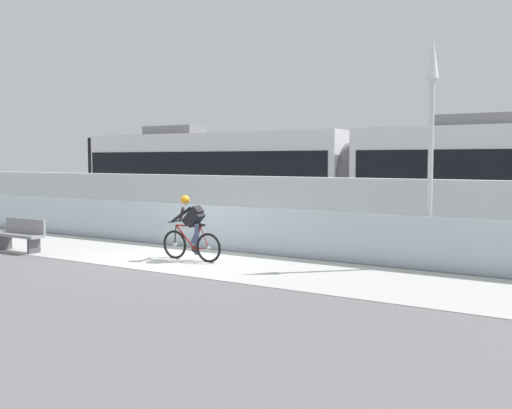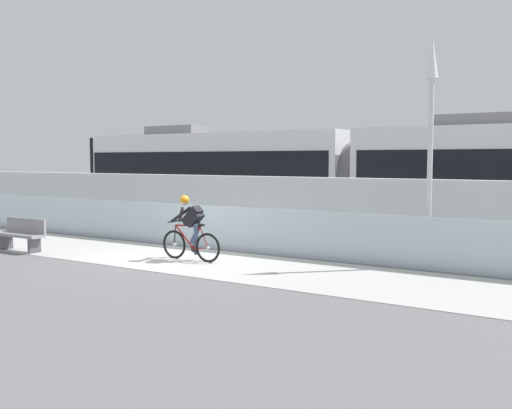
{
  "view_description": "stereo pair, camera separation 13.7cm",
  "coord_description": "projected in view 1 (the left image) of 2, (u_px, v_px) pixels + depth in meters",
  "views": [
    {
      "loc": [
        9.21,
        -11.2,
        2.49
      ],
      "look_at": [
        0.82,
        2.35,
        1.25
      ],
      "focal_mm": 40.79,
      "sensor_mm": 36.0,
      "label": 1
    },
    {
      "loc": [
        9.32,
        -11.13,
        2.49
      ],
      "look_at": [
        0.82,
        2.35,
        1.25
      ],
      "focal_mm": 40.79,
      "sensor_mm": 36.0,
      "label": 2
    }
  ],
  "objects": [
    {
      "name": "concrete_barrier_wall",
      "position": [
        255.0,
        209.0,
        17.54
      ],
      "size": [
        32.0,
        0.36,
        1.99
      ],
      "primitive_type": "cube",
      "color": "silver",
      "rests_on": "ground"
    },
    {
      "name": "tram_rail_far",
      "position": [
        313.0,
        228.0,
        20.94
      ],
      "size": [
        32.0,
        0.08,
        0.01
      ],
      "primitive_type": "cube",
      "color": "#595654",
      "rests_on": "ground"
    },
    {
      "name": "lamp_post_antenna",
      "position": [
        431.0,
        124.0,
        13.14
      ],
      "size": [
        0.28,
        0.28,
        5.2
      ],
      "color": "gray",
      "rests_on": "ground"
    },
    {
      "name": "ground_plane",
      "position": [
        179.0,
        259.0,
        14.52
      ],
      "size": [
        200.0,
        200.0,
        0.0
      ],
      "primitive_type": "plane",
      "color": "slate"
    },
    {
      "name": "glass_parapet",
      "position": [
        221.0,
        228.0,
        16.04
      ],
      "size": [
        32.0,
        0.05,
        1.21
      ],
      "primitive_type": "cube",
      "color": "silver",
      "rests_on": "ground"
    },
    {
      "name": "tram_rail_near",
      "position": [
        294.0,
        233.0,
        19.72
      ],
      "size": [
        32.0,
        0.08,
        0.01
      ],
      "primitive_type": "cube",
      "color": "#595654",
      "rests_on": "ground"
    },
    {
      "name": "bench",
      "position": [
        21.0,
        234.0,
        15.7
      ],
      "size": [
        1.6,
        0.45,
        0.89
      ],
      "color": "gray",
      "rests_on": "ground"
    },
    {
      "name": "tram",
      "position": [
        356.0,
        178.0,
        19.17
      ],
      "size": [
        22.56,
        2.54,
        3.81
      ],
      "color": "silver",
      "rests_on": "ground"
    },
    {
      "name": "cyclist_on_bike",
      "position": [
        191.0,
        229.0,
        14.24
      ],
      "size": [
        1.77,
        0.58,
        1.61
      ],
      "color": "black",
      "rests_on": "ground"
    },
    {
      "name": "bike_path_deck",
      "position": [
        179.0,
        259.0,
        14.52
      ],
      "size": [
        32.0,
        3.2,
        0.01
      ],
      "primitive_type": "cube",
      "color": "beige",
      "rests_on": "ground"
    }
  ]
}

